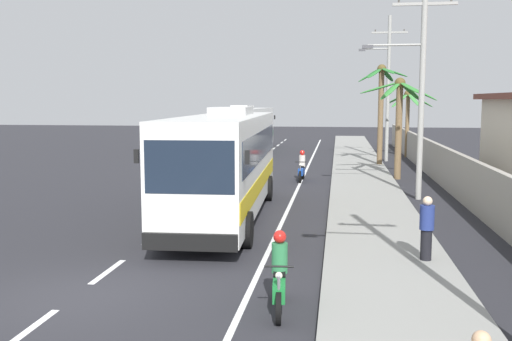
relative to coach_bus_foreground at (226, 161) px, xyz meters
The scene contains 14 objects.
ground_plane 9.14m from the coach_bus_foreground, 100.24° to the right, with size 160.00×160.00×0.00m, color #28282D.
sidewalk_kerb 5.70m from the coach_bus_foreground, 13.25° to the left, with size 3.20×90.00×0.14m, color gray.
lane_markings 6.43m from the coach_bus_foreground, 84.12° to the left, with size 3.80×71.21×0.01m.
boundary_wall 10.48m from the coach_bus_foreground, 30.11° to the left, with size 0.24×60.00×1.92m, color #9E998E.
coach_bus_foreground is the anchor object (origin of this frame).
coach_bus_far_lane 27.29m from the coach_bus_foreground, 97.58° to the left, with size 3.56×10.77×3.75m.
motorcycle_beside_bus 9.44m from the coach_bus_foreground, 72.42° to the right, with size 0.56×1.96×1.59m.
motorcycle_trailing 10.03m from the coach_bus_foreground, 77.88° to the left, with size 0.56×1.96×1.59m.
pedestrian_midwalk 8.17m from the coach_bus_foreground, 40.44° to the right, with size 0.36×0.36×1.63m.
utility_pole_mid 9.13m from the coach_bus_foreground, 33.73° to the left, with size 3.75×0.24×9.02m.
utility_pole_far 21.79m from the coach_bus_foreground, 70.64° to the left, with size 3.19×0.24×9.76m.
palm_nearest 18.37m from the coach_bus_foreground, 69.04° to the left, with size 3.08×3.03×6.36m.
palm_second 25.11m from the coach_bus_foreground, 69.15° to the left, with size 3.45×3.80×4.88m.
palm_third 13.28m from the coach_bus_foreground, 57.57° to the left, with size 3.98×3.88×5.32m.
Camera 1 is at (5.51, -11.20, 4.16)m, focal length 40.60 mm.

